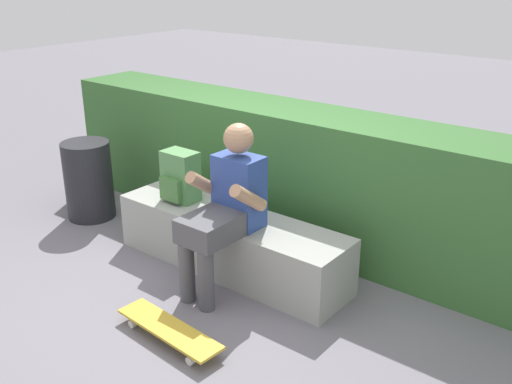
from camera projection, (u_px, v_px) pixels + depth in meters
ground_plane at (196, 288)px, 4.26m from camera, size 24.00×24.00×0.00m
bench_main at (231, 242)px, 4.47m from camera, size 1.93×0.50×0.44m
person_skater at (226, 205)px, 4.06m from camera, size 0.49×0.62×1.19m
skateboard_near_person at (169, 329)px, 3.66m from camera, size 0.81×0.25×0.09m
backpack_on_bench at (180, 177)px, 4.60m from camera, size 0.28×0.23×0.40m
hedge_row at (319, 180)px, 4.78m from camera, size 5.27×0.64×1.10m
trash_bin at (89, 180)px, 5.33m from camera, size 0.43×0.43×0.71m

